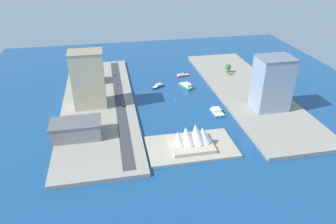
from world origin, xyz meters
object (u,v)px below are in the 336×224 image
object	(u,v)px
patrol_launch_navy	(158,86)
van_white	(122,101)
warehouse_low_gray	(76,129)
traffic_light_waterfront	(126,100)
office_block_beige	(88,79)
hatchback_blue	(114,75)
tugboat_red	(183,75)
tower_tall_glass	(272,83)
opera_landmark	(192,137)
pickup_red	(117,96)
ferry_green_doubledeck	(186,86)
suv_black	(124,106)
carpark_squat_concrete	(90,78)
catamaran_blue	(217,112)
sedan_silver	(116,84)

from	to	relation	value
patrol_launch_navy	van_white	bearing A→B (deg)	38.50
warehouse_low_gray	traffic_light_waterfront	size ratio (longest dim) A/B	6.25
warehouse_low_gray	traffic_light_waterfront	bearing A→B (deg)	-130.67
office_block_beige	hatchback_blue	world-z (taller)	office_block_beige
tugboat_red	tower_tall_glass	xyz separation A→B (m)	(-60.40, 101.89, 27.35)
patrol_launch_navy	opera_landmark	size ratio (longest dim) A/B	0.47
tugboat_red	tower_tall_glass	bearing A→B (deg)	120.66
tower_tall_glass	hatchback_blue	xyz separation A→B (m)	(142.18, -111.87, -24.46)
pickup_red	tower_tall_glass	bearing A→B (deg)	159.66
warehouse_low_gray	opera_landmark	distance (m)	94.63
ferry_green_doubledeck	suv_black	world-z (taller)	ferry_green_doubledeck
carpark_squat_concrete	pickup_red	world-z (taller)	carpark_squat_concrete
catamaran_blue	opera_landmark	distance (m)	64.11
ferry_green_doubledeck	tower_tall_glass	bearing A→B (deg)	133.80
opera_landmark	van_white	bearing A→B (deg)	-60.75
patrol_launch_navy	tugboat_red	distance (m)	44.35
sedan_silver	ferry_green_doubledeck	bearing A→B (deg)	168.25
office_block_beige	sedan_silver	distance (m)	58.73
warehouse_low_gray	sedan_silver	world-z (taller)	warehouse_low_gray
catamaran_blue	carpark_squat_concrete	size ratio (longest dim) A/B	0.62
carpark_squat_concrete	suv_black	world-z (taller)	carpark_squat_concrete
tower_tall_glass	hatchback_blue	distance (m)	182.56
patrol_launch_navy	ferry_green_doubledeck	distance (m)	31.56
catamaran_blue	sedan_silver	size ratio (longest dim) A/B	4.08
patrol_launch_navy	traffic_light_waterfront	bearing A→B (deg)	46.22
warehouse_low_gray	tower_tall_glass	bearing A→B (deg)	-174.48
opera_landmark	tower_tall_glass	bearing A→B (deg)	-152.10
tower_tall_glass	van_white	bearing A→B (deg)	-16.55
carpark_squat_concrete	opera_landmark	world-z (taller)	opera_landmark
hatchback_blue	sedan_silver	bearing A→B (deg)	90.49
office_block_beige	warehouse_low_gray	bearing A→B (deg)	79.14
tower_tall_glass	office_block_beige	size ratio (longest dim) A/B	0.93
van_white	pickup_red	xyz separation A→B (m)	(4.70, -11.89, 0.11)
tugboat_red	suv_black	size ratio (longest dim) A/B	3.65
tower_tall_glass	office_block_beige	xyz separation A→B (m)	(167.92, -38.00, 1.93)
carpark_squat_concrete	sedan_silver	world-z (taller)	carpark_squat_concrete
traffic_light_waterfront	patrol_launch_navy	bearing A→B (deg)	-133.78
sedan_silver	opera_landmark	size ratio (longest dim) A/B	0.14
patrol_launch_navy	hatchback_blue	world-z (taller)	hatchback_blue
warehouse_low_gray	traffic_light_waterfront	xyz separation A→B (m)	(-44.34, -51.60, -2.74)
patrol_launch_navy	hatchback_blue	distance (m)	59.73
patrol_launch_navy	pickup_red	bearing A→B (deg)	24.89
catamaran_blue	suv_black	bearing A→B (deg)	-16.52
tugboat_red	office_block_beige	bearing A→B (deg)	30.72
warehouse_low_gray	suv_black	bearing A→B (deg)	-131.54
office_block_beige	van_white	xyz separation A→B (m)	(-30.00, -2.98, -26.49)
ferry_green_doubledeck	hatchback_blue	distance (m)	89.24
opera_landmark	ferry_green_doubledeck	bearing A→B (deg)	-101.80
patrol_launch_navy	ferry_green_doubledeck	size ratio (longest dim) A/B	0.71
warehouse_low_gray	tugboat_red	bearing A→B (deg)	-134.75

